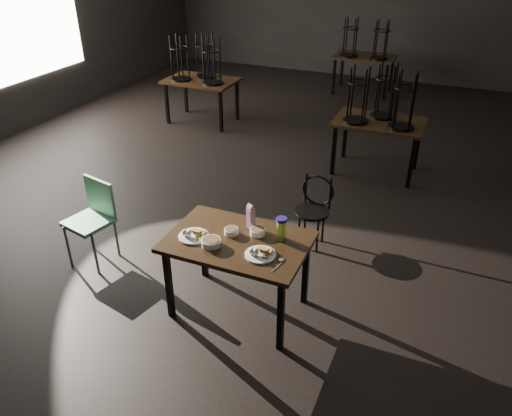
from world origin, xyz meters
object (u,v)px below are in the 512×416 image
at_px(main_table, 238,248).
at_px(juice_carton, 251,217).
at_px(school_chair, 93,214).
at_px(water_bottle, 281,228).
at_px(bentwood_chair, 314,205).

height_order(main_table, juice_carton, juice_carton).
relative_size(juice_carton, school_chair, 0.27).
distance_m(water_bottle, school_chair, 2.04).
bearing_deg(juice_carton, bentwood_chair, 76.31).
xyz_separation_m(water_bottle, bentwood_chair, (-0.05, 1.16, -0.40)).
bearing_deg(juice_carton, water_bottle, -12.22).
xyz_separation_m(juice_carton, water_bottle, (0.31, -0.07, -0.00)).
bearing_deg(school_chair, juice_carton, 15.19).
distance_m(juice_carton, school_chair, 1.74).
distance_m(water_bottle, bentwood_chair, 1.22).
xyz_separation_m(bentwood_chair, school_chair, (-1.97, -1.16, 0.07)).
distance_m(main_table, water_bottle, 0.41).
bearing_deg(water_bottle, school_chair, 180.00).
distance_m(juice_carton, bentwood_chair, 1.19).
relative_size(water_bottle, bentwood_chair, 0.26).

